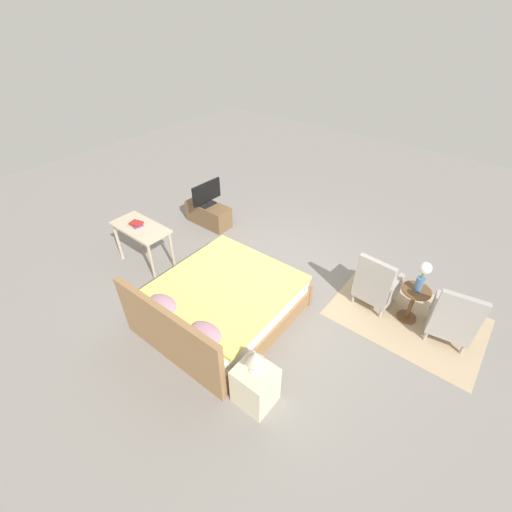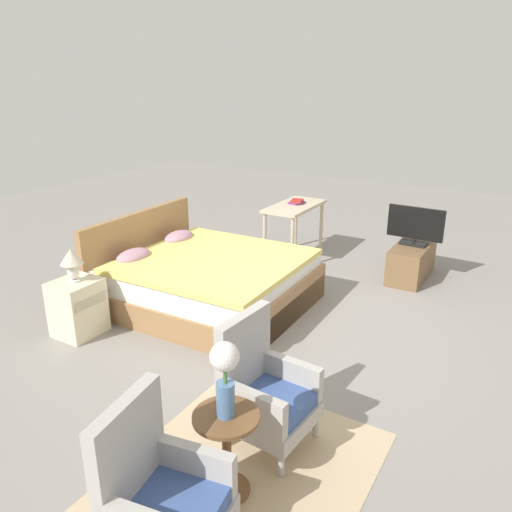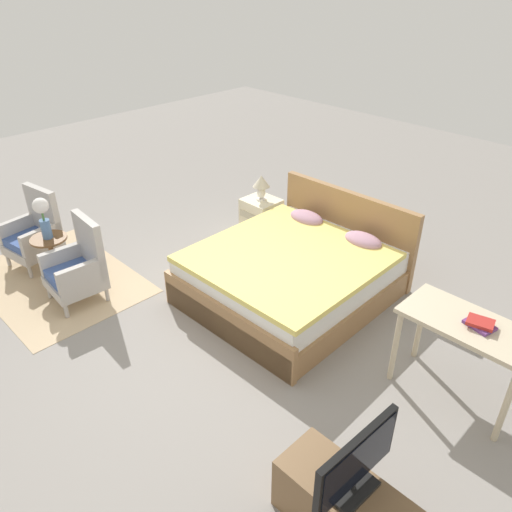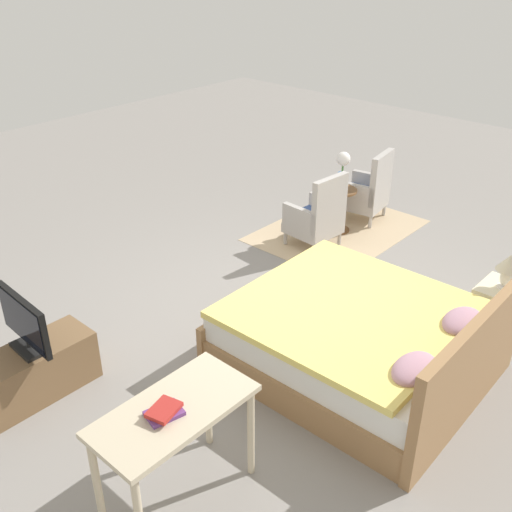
{
  "view_description": "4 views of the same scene",
  "coord_description": "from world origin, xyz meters",
  "px_view_note": "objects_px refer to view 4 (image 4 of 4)",
  "views": [
    {
      "loc": [
        -2.47,
        3.4,
        3.83
      ],
      "look_at": [
        0.08,
        0.23,
        0.72
      ],
      "focal_mm": 24.0,
      "sensor_mm": 36.0,
      "label": 1
    },
    {
      "loc": [
        -4.03,
        -2.11,
        2.41
      ],
      "look_at": [
        0.07,
        0.33,
        0.72
      ],
      "focal_mm": 35.0,
      "sensor_mm": 36.0,
      "label": 2
    },
    {
      "loc": [
        3.06,
        -2.5,
        3.22
      ],
      "look_at": [
        0.19,
        0.33,
        0.83
      ],
      "focal_mm": 35.0,
      "sensor_mm": 36.0,
      "label": 3
    },
    {
      "loc": [
        3.76,
        3.11,
        3.32
      ],
      "look_at": [
        0.18,
        -0.13,
        0.73
      ],
      "focal_mm": 42.0,
      "sensor_mm": 36.0,
      "label": 4
    }
  ],
  "objects_px": {
    "bed": "(361,340)",
    "vanity_desk": "(175,422)",
    "tv_flatscreen": "(24,323)",
    "nightstand": "(498,314)",
    "armchair_by_window_right": "(317,217)",
    "armchair_by_window_left": "(367,192)",
    "flower_vase": "(343,167)",
    "book_stack": "(164,412)",
    "table_lamp": "(509,266)",
    "side_table": "(340,205)",
    "tv_stand": "(35,371)"
  },
  "relations": [
    {
      "from": "armchair_by_window_right",
      "to": "nightstand",
      "type": "xyz_separation_m",
      "value": [
        0.41,
        2.37,
        -0.1
      ]
    },
    {
      "from": "side_table",
      "to": "nightstand",
      "type": "height_order",
      "value": "same"
    },
    {
      "from": "armchair_by_window_left",
      "to": "side_table",
      "type": "height_order",
      "value": "armchair_by_window_left"
    },
    {
      "from": "tv_stand",
      "to": "book_stack",
      "type": "xyz_separation_m",
      "value": [
        -0.02,
        1.64,
        0.58
      ]
    },
    {
      "from": "armchair_by_window_right",
      "to": "side_table",
      "type": "height_order",
      "value": "armchair_by_window_right"
    },
    {
      "from": "tv_stand",
      "to": "tv_flatscreen",
      "type": "height_order",
      "value": "tv_flatscreen"
    },
    {
      "from": "vanity_desk",
      "to": "book_stack",
      "type": "relative_size",
      "value": 4.26
    },
    {
      "from": "bed",
      "to": "armchair_by_window_left",
      "type": "relative_size",
      "value": 2.25
    },
    {
      "from": "nightstand",
      "to": "vanity_desk",
      "type": "distance_m",
      "value": 3.25
    },
    {
      "from": "tv_stand",
      "to": "book_stack",
      "type": "distance_m",
      "value": 1.74
    },
    {
      "from": "armchair_by_window_right",
      "to": "book_stack",
      "type": "distance_m",
      "value": 3.95
    },
    {
      "from": "armchair_by_window_left",
      "to": "tv_flatscreen",
      "type": "bearing_deg",
      "value": -1.11
    },
    {
      "from": "tv_flatscreen",
      "to": "table_lamp",
      "type": "bearing_deg",
      "value": 142.61
    },
    {
      "from": "nightstand",
      "to": "vanity_desk",
      "type": "xyz_separation_m",
      "value": [
        3.12,
        -0.82,
        0.37
      ]
    },
    {
      "from": "armchair_by_window_right",
      "to": "table_lamp",
      "type": "distance_m",
      "value": 2.44
    },
    {
      "from": "book_stack",
      "to": "armchair_by_window_left",
      "type": "bearing_deg",
      "value": -161.69
    },
    {
      "from": "bed",
      "to": "tv_flatscreen",
      "type": "bearing_deg",
      "value": -41.16
    },
    {
      "from": "tv_flatscreen",
      "to": "nightstand",
      "type": "bearing_deg",
      "value": 142.62
    },
    {
      "from": "side_table",
      "to": "flower_vase",
      "type": "xyz_separation_m",
      "value": [
        0.0,
        0.0,
        0.5
      ]
    },
    {
      "from": "side_table",
      "to": "book_stack",
      "type": "bearing_deg",
      "value": 21.07
    },
    {
      "from": "armchair_by_window_right",
      "to": "book_stack",
      "type": "xyz_separation_m",
      "value": [
        3.61,
        1.55,
        0.42
      ]
    },
    {
      "from": "bed",
      "to": "book_stack",
      "type": "distance_m",
      "value": 2.07
    },
    {
      "from": "bed",
      "to": "tv_flatscreen",
      "type": "distance_m",
      "value": 2.72
    },
    {
      "from": "table_lamp",
      "to": "tv_stand",
      "type": "xyz_separation_m",
      "value": [
        3.22,
        -2.46,
        -0.56
      ]
    },
    {
      "from": "side_table",
      "to": "book_stack",
      "type": "height_order",
      "value": "book_stack"
    },
    {
      "from": "bed",
      "to": "armchair_by_window_left",
      "type": "height_order",
      "value": "bed"
    },
    {
      "from": "bed",
      "to": "flower_vase",
      "type": "bearing_deg",
      "value": -141.12
    },
    {
      "from": "armchair_by_window_right",
      "to": "armchair_by_window_left",
      "type": "bearing_deg",
      "value": -179.97
    },
    {
      "from": "armchair_by_window_right",
      "to": "book_stack",
      "type": "relative_size",
      "value": 3.77
    },
    {
      "from": "vanity_desk",
      "to": "bed",
      "type": "bearing_deg",
      "value": 175.97
    },
    {
      "from": "bed",
      "to": "vanity_desk",
      "type": "xyz_separation_m",
      "value": [
        1.93,
        -0.14,
        0.36
      ]
    },
    {
      "from": "bed",
      "to": "table_lamp",
      "type": "height_order",
      "value": "bed"
    },
    {
      "from": "armchair_by_window_right",
      "to": "tv_stand",
      "type": "xyz_separation_m",
      "value": [
        3.63,
        -0.09,
        -0.16
      ]
    },
    {
      "from": "flower_vase",
      "to": "tv_stand",
      "type": "height_order",
      "value": "flower_vase"
    },
    {
      "from": "armchair_by_window_right",
      "to": "tv_flatscreen",
      "type": "bearing_deg",
      "value": -1.45
    },
    {
      "from": "tv_flatscreen",
      "to": "book_stack",
      "type": "height_order",
      "value": "tv_flatscreen"
    },
    {
      "from": "tv_stand",
      "to": "book_stack",
      "type": "relative_size",
      "value": 3.93
    },
    {
      "from": "tv_stand",
      "to": "book_stack",
      "type": "height_order",
      "value": "book_stack"
    },
    {
      "from": "armchair_by_window_right",
      "to": "flower_vase",
      "type": "distance_m",
      "value": 0.71
    },
    {
      "from": "book_stack",
      "to": "side_table",
      "type": "bearing_deg",
      "value": -158.93
    },
    {
      "from": "nightstand",
      "to": "bed",
      "type": "bearing_deg",
      "value": -29.97
    },
    {
      "from": "bed",
      "to": "armchair_by_window_left",
      "type": "distance_m",
      "value": 3.16
    },
    {
      "from": "bed",
      "to": "side_table",
      "type": "height_order",
      "value": "bed"
    },
    {
      "from": "table_lamp",
      "to": "bed",
      "type": "bearing_deg",
      "value": -30.0
    },
    {
      "from": "tv_stand",
      "to": "tv_flatscreen",
      "type": "relative_size",
      "value": 1.38
    },
    {
      "from": "bed",
      "to": "vanity_desk",
      "type": "bearing_deg",
      "value": -4.03
    },
    {
      "from": "flower_vase",
      "to": "tv_flatscreen",
      "type": "xyz_separation_m",
      "value": [
        4.17,
        -0.04,
        -0.17
      ]
    },
    {
      "from": "bed",
      "to": "table_lamp",
      "type": "bearing_deg",
      "value": 150.0
    },
    {
      "from": "nightstand",
      "to": "tv_stand",
      "type": "relative_size",
      "value": 0.59
    },
    {
      "from": "vanity_desk",
      "to": "tv_flatscreen",
      "type": "bearing_deg",
      "value": -86.61
    }
  ]
}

